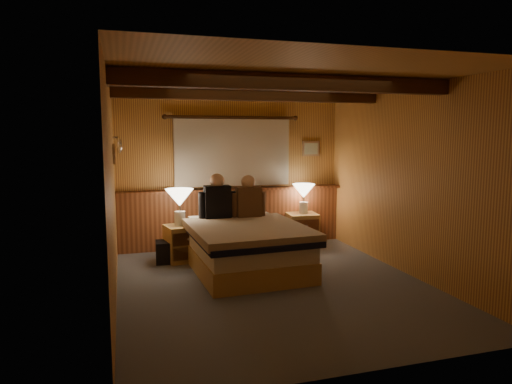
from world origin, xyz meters
name	(u,v)px	position (x,y,z in m)	size (l,w,h in m)	color
floor	(274,285)	(0.00, 0.00, 0.00)	(4.20, 4.20, 0.00)	#545A64
ceiling	(275,80)	(0.00, 0.00, 2.40)	(4.20, 4.20, 0.00)	tan
wall_back	(232,171)	(0.00, 2.10, 1.20)	(3.60, 3.60, 0.00)	gold
wall_left	(112,191)	(-1.80, 0.00, 1.20)	(4.20, 4.20, 0.00)	gold
wall_right	(408,181)	(1.80, 0.00, 1.20)	(4.20, 4.20, 0.00)	gold
wall_front	(367,217)	(0.00, -2.10, 1.20)	(3.60, 3.60, 0.00)	gold
wainscot	(233,216)	(0.00, 2.04, 0.49)	(3.60, 0.23, 0.94)	brown
curtain_window	(233,151)	(0.00, 2.03, 1.52)	(2.18, 0.09, 1.11)	#422510
ceiling_beams	(270,89)	(0.00, 0.15, 2.31)	(3.60, 1.65, 0.16)	#422510
coat_rail	(119,143)	(-1.72, 1.58, 1.67)	(0.05, 0.55, 0.24)	silver
framed_print	(311,149)	(1.35, 2.08, 1.55)	(0.30, 0.04, 0.25)	#A57952
bed	(246,247)	(-0.16, 0.65, 0.32)	(1.50, 1.88, 0.62)	tan
nightstand_left	(183,243)	(-0.90, 1.38, 0.26)	(0.54, 0.51, 0.51)	tan
nightstand_right	(302,229)	(1.09, 1.76, 0.26)	(0.51, 0.46, 0.52)	tan
lamp_left	(180,200)	(-0.93, 1.41, 0.87)	(0.40, 0.40, 0.52)	silver
lamp_right	(304,193)	(1.12, 1.80, 0.85)	(0.36, 0.36, 0.48)	silver
person_left	(217,200)	(-0.42, 1.27, 0.88)	(0.54, 0.22, 0.65)	black
person_right	(248,200)	(0.03, 1.23, 0.86)	(0.51, 0.20, 0.62)	#533721
duffel_bag	(174,251)	(-1.03, 1.35, 0.16)	(0.52, 0.33, 0.36)	black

